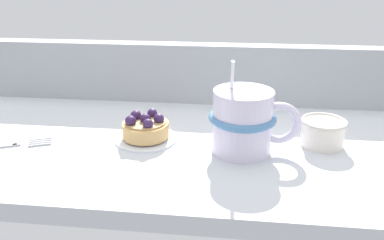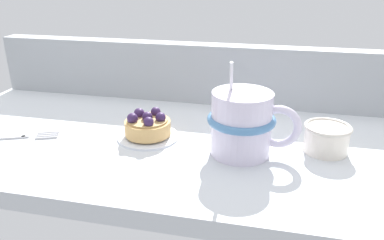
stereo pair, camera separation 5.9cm
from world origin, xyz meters
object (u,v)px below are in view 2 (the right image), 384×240
Objects in this scene: raspberry_tart at (148,125)px; dessert_fork at (3,137)px; dessert_plate at (148,136)px; coffee_mug at (243,123)px; sugar_bowl at (327,138)px.

raspberry_tart reaches higher than dessert_fork.
coffee_mug is at bearing -8.08° from dessert_plate.
coffee_mug is at bearing 5.27° from dessert_fork.
dessert_fork is at bearing -165.81° from raspberry_tart.
coffee_mug is 0.83× the size of dessert_fork.
dessert_plate is 1.94cm from raspberry_tart.
coffee_mug reaches higher than raspberry_tart.
dessert_fork is 51.84cm from sugar_bowl.
raspberry_tart is at bearing -177.93° from sugar_bowl.
sugar_bowl reaches higher than dessert_fork.
raspberry_tart is 0.44× the size of dessert_fork.
dessert_plate is 1.44× the size of sugar_bowl.
coffee_mug is (15.72, -2.23, 4.64)cm from dessert_plate.
sugar_bowl is (12.48, 3.28, -2.65)cm from coffee_mug.
dessert_fork is at bearing -172.38° from sugar_bowl.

